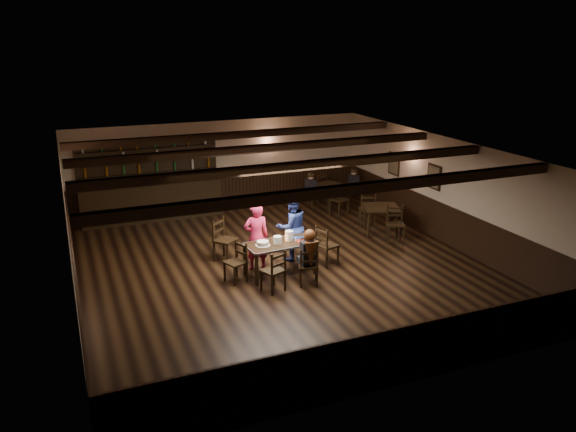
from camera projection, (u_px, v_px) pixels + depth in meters
name	position (u px, v px, depth m)	size (l,w,h in m)	color
ground	(282.00, 266.00, 13.03)	(10.00, 10.00, 0.00)	black
room_shell	(282.00, 194.00, 12.53)	(9.02, 10.02, 2.71)	#C1B4A0
dining_table	(280.00, 246.00, 12.40)	(1.60, 0.89, 0.75)	black
chair_near_left	(276.00, 268.00, 11.58)	(0.54, 0.53, 0.91)	black
chair_near_right	(309.00, 264.00, 11.86)	(0.51, 0.50, 0.87)	black
chair_end_left	(238.00, 258.00, 12.14)	(0.52, 0.53, 0.88)	black
chair_end_right	(324.00, 243.00, 12.93)	(0.53, 0.54, 0.95)	black
chair_far_pushed	(222.00, 236.00, 13.25)	(0.65, 0.65, 1.01)	black
woman_pink	(256.00, 237.00, 12.67)	(0.57, 0.37, 1.56)	#E62458
man_blue	(292.00, 227.00, 13.21)	(0.79, 0.61, 1.62)	navy
seated_person	(309.00, 249.00, 11.81)	(0.34, 0.51, 0.83)	black
cake	(263.00, 244.00, 12.20)	(0.33, 0.33, 0.10)	white
plate_stack_a	(278.00, 240.00, 12.30)	(0.18, 0.18, 0.17)	white
plate_stack_b	(289.00, 235.00, 12.51)	(0.18, 0.18, 0.22)	white
tea_light	(279.00, 241.00, 12.44)	(0.05, 0.05, 0.06)	#A5A8AD
salt_shaker	(295.00, 239.00, 12.45)	(0.04, 0.04, 0.09)	silver
pepper_shaker	(301.00, 239.00, 12.45)	(0.04, 0.04, 0.10)	#A5A8AD
drink_glass	(289.00, 237.00, 12.57)	(0.08, 0.08, 0.12)	silver
menu_red	(301.00, 240.00, 12.52)	(0.26, 0.18, 0.00)	maroon
menu_blue	(299.00, 238.00, 12.67)	(0.30, 0.21, 0.00)	navy
bar_counter	(152.00, 195.00, 16.16)	(4.19, 0.70, 2.20)	black
back_table_a	(381.00, 210.00, 15.00)	(1.16, 1.16, 0.75)	black
back_table_b	(329.00, 188.00, 17.16)	(1.14, 1.14, 0.75)	black
bg_patron_left	(311.00, 184.00, 17.01)	(0.26, 0.36, 0.69)	black
bg_patron_right	(354.00, 179.00, 17.57)	(0.21, 0.34, 0.69)	black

